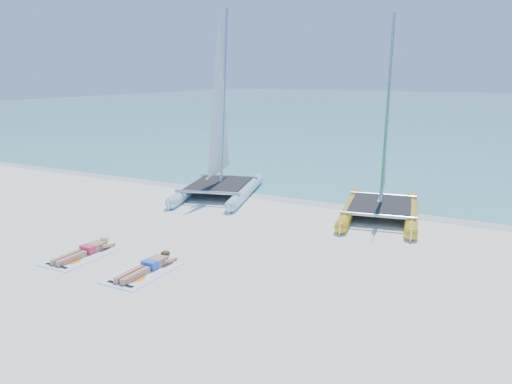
% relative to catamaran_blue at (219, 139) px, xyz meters
% --- Properties ---
extents(ground, '(140.00, 140.00, 0.00)m').
position_rel_catamaran_blue_xyz_m(ground, '(2.65, -4.77, -2.09)').
color(ground, white).
rests_on(ground, ground).
extents(sea, '(140.00, 115.00, 0.01)m').
position_rel_catamaran_blue_xyz_m(sea, '(2.65, 58.23, -2.09)').
color(sea, '#74BDC2').
rests_on(sea, ground).
extents(wet_sand_strip, '(140.00, 1.40, 0.01)m').
position_rel_catamaran_blue_xyz_m(wet_sand_strip, '(2.65, 0.73, -2.09)').
color(wet_sand_strip, silver).
rests_on(wet_sand_strip, ground).
extents(catamaran_blue, '(3.77, 5.61, 7.01)m').
position_rel_catamaran_blue_xyz_m(catamaran_blue, '(0.00, 0.00, 0.00)').
color(catamaran_blue, silver).
rests_on(catamaran_blue, ground).
extents(catamaran_yellow, '(3.11, 5.24, 6.50)m').
position_rel_catamaran_blue_xyz_m(catamaran_yellow, '(6.00, 0.29, -0.04)').
color(catamaran_yellow, yellow).
rests_on(catamaran_yellow, ground).
extents(towel_a, '(1.00, 1.85, 0.02)m').
position_rel_catamaran_blue_xyz_m(towel_a, '(0.43, -7.21, -2.08)').
color(towel_a, white).
rests_on(towel_a, ground).
extents(sunbather_a, '(0.37, 1.73, 0.26)m').
position_rel_catamaran_blue_xyz_m(sunbather_a, '(0.43, -7.02, -1.97)').
color(sunbather_a, tan).
rests_on(sunbather_a, towel_a).
extents(towel_b, '(1.00, 1.85, 0.02)m').
position_rel_catamaran_blue_xyz_m(towel_b, '(2.50, -7.30, -2.08)').
color(towel_b, white).
rests_on(towel_b, ground).
extents(sunbather_b, '(0.37, 1.73, 0.26)m').
position_rel_catamaran_blue_xyz_m(sunbather_b, '(2.50, -7.11, -1.97)').
color(sunbather_b, tan).
rests_on(sunbather_b, towel_b).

